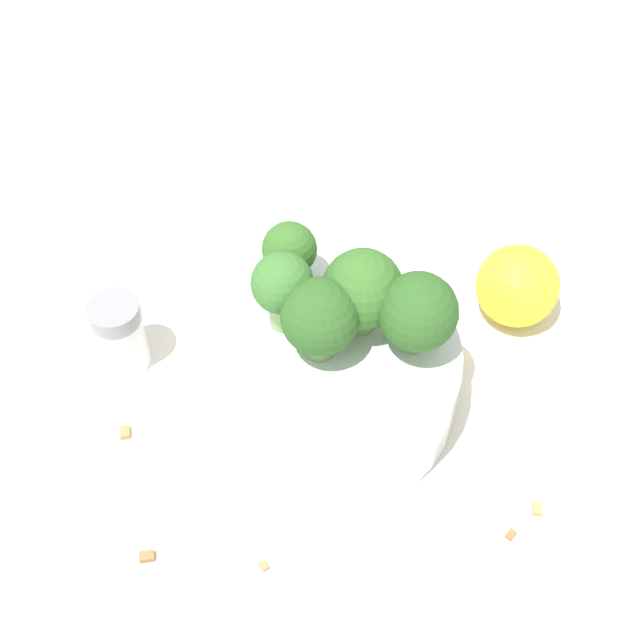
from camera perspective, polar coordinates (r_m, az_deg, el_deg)
name	(u,v)px	position (r m, az deg, el deg)	size (l,w,h in m)	color
ground_plane	(320,397)	(0.61, 0.00, -4.92)	(3.00, 3.00, 0.00)	silver
bowl	(320,374)	(0.59, 0.00, -3.49)	(0.18, 0.18, 0.05)	silver
broccoli_floret_0	(418,313)	(0.54, 6.27, 0.47)	(0.05, 0.05, 0.06)	#7A9E5B
broccoli_floret_1	(313,316)	(0.54, -0.45, 0.27)	(0.05, 0.05, 0.06)	#7A9E5B
broccoli_floret_2	(282,287)	(0.55, -2.42, 2.14)	(0.04, 0.04, 0.06)	#8EB770
broccoli_floret_3	(290,252)	(0.58, -1.96, 4.35)	(0.04, 0.04, 0.05)	#84AD66
broccoli_floret_4	(363,290)	(0.55, 2.74, 1.91)	(0.05, 0.05, 0.06)	#7A9E5B
pepper_shaker	(120,334)	(0.62, -12.68, -0.87)	(0.03, 0.03, 0.06)	silver
lemon_wedge	(517,286)	(0.65, 12.52, 2.14)	(0.06, 0.06, 0.06)	yellow
almond_crumb_0	(511,533)	(0.57, 12.13, -13.21)	(0.01, 0.00, 0.01)	olive
almond_crumb_1	(264,565)	(0.55, -3.64, -15.37)	(0.01, 0.00, 0.01)	#AD7F4C
almond_crumb_2	(125,431)	(0.60, -12.40, -6.94)	(0.01, 0.01, 0.01)	#AD7F4C
almond_crumb_3	(146,555)	(0.56, -11.05, -14.54)	(0.01, 0.01, 0.01)	olive
almond_crumb_4	(538,507)	(0.58, 13.77, -11.57)	(0.01, 0.01, 0.01)	tan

